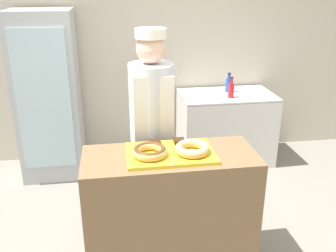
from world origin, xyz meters
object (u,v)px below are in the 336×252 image
(brownie_back_right, at_px, (179,141))
(baker_person, at_px, (152,130))
(brownie_back_left, at_px, (155,143))
(bottle_blue, at_px, (229,85))
(serving_tray, at_px, (170,153))
(donut_chocolate_glaze, at_px, (150,151))
(beverage_fridge, at_px, (49,96))
(chest_freezer, at_px, (225,127))
(donut_light_glaze, at_px, (192,148))
(bottle_red, at_px, (231,90))

(brownie_back_right, xyz_separation_m, baker_person, (-0.16, 0.38, -0.05))
(brownie_back_left, bearing_deg, bottle_blue, 57.15)
(serving_tray, bearing_deg, baker_person, 97.40)
(baker_person, xyz_separation_m, bottle_blue, (1.06, 1.30, -0.00))
(donut_chocolate_glaze, bearing_deg, beverage_fridge, 117.55)
(bottle_blue, bearing_deg, chest_freezer, -115.00)
(serving_tray, relative_size, donut_light_glaze, 2.50)
(serving_tray, distance_m, brownie_back_right, 0.17)
(brownie_back_right, bearing_deg, bottle_red, 59.31)
(serving_tray, relative_size, chest_freezer, 0.56)
(donut_light_glaze, distance_m, beverage_fridge, 2.15)
(brownie_back_left, relative_size, baker_person, 0.04)
(bottle_red, bearing_deg, donut_light_glaze, -116.25)
(donut_chocolate_glaze, distance_m, donut_light_glaze, 0.30)
(brownie_back_right, distance_m, bottle_blue, 1.91)
(donut_chocolate_glaze, xyz_separation_m, baker_person, (0.08, 0.56, -0.07))
(brownie_back_right, relative_size, bottle_blue, 0.34)
(brownie_back_right, height_order, chest_freezer, brownie_back_right)
(brownie_back_left, height_order, bottle_blue, bottle_blue)
(baker_person, xyz_separation_m, chest_freezer, (1.02, 1.21, -0.51))
(bottle_red, bearing_deg, chest_freezer, 88.61)
(brownie_back_right, xyz_separation_m, bottle_red, (0.86, 1.45, -0.05))
(donut_chocolate_glaze, distance_m, bottle_blue, 2.18)
(brownie_back_left, bearing_deg, donut_chocolate_glaze, -108.18)
(beverage_fridge, relative_size, bottle_blue, 7.86)
(donut_light_glaze, xyz_separation_m, chest_freezer, (0.81, 1.77, -0.58))
(brownie_back_left, distance_m, bottle_red, 1.79)
(donut_light_glaze, xyz_separation_m, bottle_blue, (0.85, 1.86, -0.07))
(donut_light_glaze, xyz_separation_m, baker_person, (-0.22, 0.56, -0.07))
(brownie_back_right, xyz_separation_m, beverage_fridge, (-1.16, 1.59, -0.07))
(brownie_back_left, relative_size, beverage_fridge, 0.04)
(brownie_back_right, bearing_deg, baker_person, 112.31)
(bottle_blue, bearing_deg, donut_chocolate_glaze, -121.60)
(serving_tray, relative_size, baker_person, 0.35)
(donut_light_glaze, xyz_separation_m, bottle_red, (0.81, 1.63, -0.07))
(donut_chocolate_glaze, height_order, donut_light_glaze, same)
(donut_light_glaze, relative_size, brownie_back_left, 3.11)
(serving_tray, distance_m, bottle_red, 1.86)
(brownie_back_left, distance_m, beverage_fridge, 1.87)
(donut_chocolate_glaze, bearing_deg, chest_freezer, 58.10)
(donut_chocolate_glaze, xyz_separation_m, brownie_back_right, (0.24, 0.18, -0.02))
(serving_tray, relative_size, bottle_red, 2.56)
(donut_chocolate_glaze, relative_size, brownie_back_left, 3.11)
(serving_tray, distance_m, beverage_fridge, 2.03)
(donut_light_glaze, xyz_separation_m, brownie_back_left, (-0.24, 0.18, -0.02))
(brownie_back_left, bearing_deg, bottle_red, 54.36)
(donut_chocolate_glaze, height_order, bottle_blue, bottle_blue)
(bottle_red, bearing_deg, brownie_back_right, -120.69)
(beverage_fridge, distance_m, bottle_red, 2.03)
(brownie_back_left, height_order, brownie_back_right, same)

